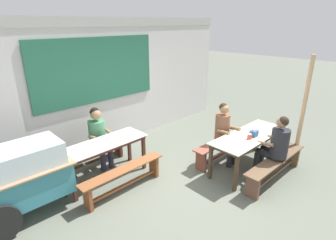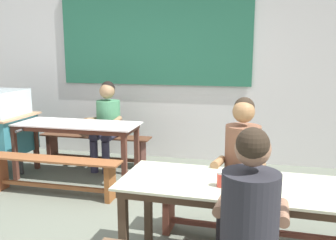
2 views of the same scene
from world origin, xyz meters
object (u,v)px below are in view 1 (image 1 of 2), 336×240
dining_table_near (249,138)px  person_right_near_table (225,130)px  bench_far_front (124,177)px  bench_near_back (223,146)px  dining_table_far (104,147)px  food_cart (25,175)px  bench_far_back (89,154)px  condiment_jar (249,136)px  bench_near_front (275,166)px  tissue_box (254,133)px  person_near_front (276,144)px  wooden_support_post (303,113)px  person_center_facing (98,133)px

dining_table_near → person_right_near_table: (-0.09, 0.54, 0.05)m
bench_far_front → bench_near_back: same height
dining_table_far → food_cart: food_cart is taller
bench_far_back → condiment_jar: (2.09, -2.45, 0.52)m
bench_near_front → tissue_box: size_ratio=12.05×
bench_near_front → person_near_front: size_ratio=1.45×
bench_near_back → dining_table_near: bearing=-91.8°
bench_far_front → person_near_front: bearing=-36.4°
bench_far_front → tissue_box: size_ratio=10.76×
bench_far_front → wooden_support_post: size_ratio=0.73×
person_center_facing → tissue_box: 3.14m
bench_far_back → bench_near_back: 2.89m
food_cart → condiment_jar: food_cart is taller
dining_table_far → person_right_near_table: (2.19, -1.22, 0.06)m
person_near_front → wooden_support_post: size_ratio=0.56×
bench_near_back → person_near_front: bearing=-90.3°
bench_near_back → wooden_support_post: wooden_support_post is taller
food_cart → person_right_near_table: 3.78m
bench_far_front → person_near_front: 2.88m
bench_near_front → tissue_box: tissue_box is taller
bench_near_front → condiment_jar: 0.73m
dining_table_near → bench_far_back: (-2.28, 2.35, -0.39)m
dining_table_near → wooden_support_post: wooden_support_post is taller
bench_far_back → bench_far_front: same height
dining_table_far → person_right_near_table: bearing=-29.1°
tissue_box → bench_far_back: bearing=132.9°
dining_table_near → person_center_facing: (-2.06, 2.29, 0.05)m
person_near_front → dining_table_far: bearing=135.0°
dining_table_far → bench_far_front: 0.71m
person_near_front → person_center_facing: size_ratio=1.03×
wooden_support_post → dining_table_near: bearing=145.5°
bench_near_front → bench_far_front: bearing=142.1°
dining_table_near → tissue_box: size_ratio=12.25×
dining_table_far → dining_table_near: size_ratio=0.88×
dining_table_near → bench_near_front: 0.71m
dining_table_far → bench_far_back: dining_table_far is taller
bench_near_front → food_cart: food_cart is taller
dining_table_near → bench_near_back: dining_table_near is taller
bench_far_back → person_near_front: 3.71m
food_cart → person_near_front: (3.68, -2.27, 0.04)m
bench_far_front → food_cart: 1.56m
dining_table_near → food_cart: 4.06m
dining_table_far → food_cart: size_ratio=1.02×
condiment_jar → food_cart: bearing=152.2°
person_near_front → person_center_facing: person_near_front is taller
food_cart → wooden_support_post: size_ratio=0.71×
dining_table_near → tissue_box: (-0.01, -0.09, 0.14)m
bench_near_front → person_center_facing: (-2.04, 2.89, 0.42)m
dining_table_far → person_center_facing: 0.58m
food_cart → person_center_facing: person_center_facing is taller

